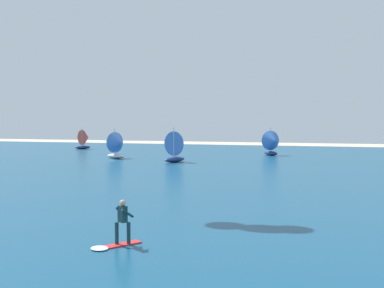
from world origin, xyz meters
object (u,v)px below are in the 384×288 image
Objects in this scene: kitesurfer at (118,229)px; sailboat_outermost at (118,145)px; sailboat_anchored_offshore at (177,146)px; sailboat_leading at (272,143)px; sailboat_far_right at (85,139)px.

kitesurfer is 0.52× the size of sailboat_outermost.
sailboat_anchored_offshore is at bearing 107.40° from kitesurfer.
sailboat_leading is 16.42m from sailboat_anchored_offshore.
sailboat_outermost reaches higher than kitesurfer.
sailboat_outermost is at bearing 165.99° from sailboat_anchored_offshore.
sailboat_leading is at bearing -10.02° from sailboat_far_right.
kitesurfer is 65.14m from sailboat_far_right.
sailboat_anchored_offshore is (-10.90, 34.78, 1.22)m from kitesurfer.
kitesurfer is at bearing -87.43° from sailboat_leading.
sailboat_leading is at bearing 57.93° from sailboat_anchored_offshore.
sailboat_anchored_offshore reaches higher than kitesurfer.
sailboat_anchored_offshore reaches higher than sailboat_outermost.
sailboat_leading reaches higher than sailboat_far_right.
kitesurfer is 48.76m from sailboat_leading.
sailboat_anchored_offshore reaches higher than sailboat_far_right.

